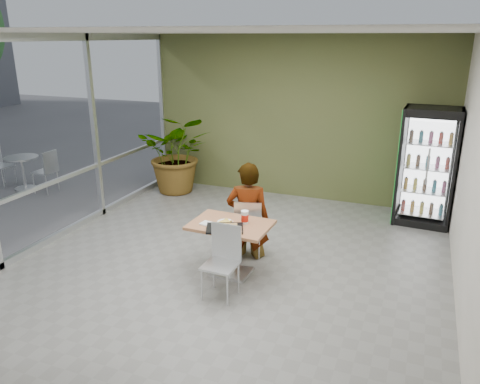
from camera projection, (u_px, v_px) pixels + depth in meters
name	position (u px, v px, depth m)	size (l,w,h in m)	color
ground	(226.00, 269.00, 6.65)	(7.00, 7.00, 0.00)	gray
room_envelope	(225.00, 160.00, 6.15)	(6.00, 7.00, 3.20)	silver
storefront_frame	(46.00, 142.00, 7.19)	(0.10, 7.00, 3.20)	silver
dining_table	(231.00, 238.00, 6.38)	(1.09, 0.78, 0.75)	#AB7049
chair_far	(248.00, 224.00, 6.88)	(0.48, 0.49, 0.89)	silver
chair_near	(223.00, 255.00, 5.88)	(0.41, 0.42, 0.92)	silver
seated_woman	(248.00, 220.00, 6.91)	(0.65, 0.42, 1.75)	black
pizza_plate	(225.00, 221.00, 6.34)	(0.29, 0.22, 0.03)	white
soda_cup	(245.00, 217.00, 6.29)	(0.10, 0.10, 0.18)	white
napkin_stack	(207.00, 223.00, 6.29)	(0.15, 0.15, 0.02)	white
cafeteria_tray	(225.00, 228.00, 6.12)	(0.48, 0.35, 0.03)	black
beverage_fridge	(427.00, 167.00, 8.03)	(0.97, 0.76, 2.03)	black
potted_plant	(178.00, 153.00, 9.74)	(1.49, 1.29, 1.66)	#27622C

